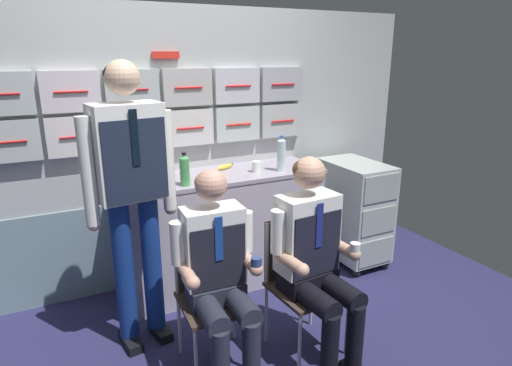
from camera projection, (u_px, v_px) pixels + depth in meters
name	position (u px, v px, depth m)	size (l,w,h in m)	color
galley_bulkhead	(178.00, 150.00, 3.42)	(4.20, 0.14, 2.15)	#B2B7B7
galley_counter	(222.00, 229.00, 3.46)	(1.61, 0.53, 0.92)	#AFA5B5
service_trolley	(354.00, 209.00, 3.82)	(0.40, 0.65, 0.91)	black
folding_chair_left	(210.00, 281.00, 2.58)	(0.42, 0.42, 0.83)	#A8AAAF
crew_member_left	(219.00, 270.00, 2.40)	(0.48, 0.60, 1.21)	black
folding_chair_center	(298.00, 270.00, 2.72)	(0.43, 0.43, 0.83)	#A8AAAF
crew_member_center	(315.00, 254.00, 2.54)	(0.50, 0.62, 1.24)	black
crew_member_standing	(131.00, 181.00, 2.57)	(0.55, 0.31, 1.77)	black
water_bottle_tall	(185.00, 170.00, 3.00)	(0.07, 0.07, 0.24)	#479C55
water_bottle_short	(281.00, 154.00, 3.38)	(0.07, 0.07, 0.28)	silver
coffee_cup_white	(256.00, 166.00, 3.37)	(0.07, 0.07, 0.08)	white
paper_cup_blue	(128.00, 176.00, 3.11)	(0.07, 0.07, 0.08)	tan
coffee_cup_spare	(151.00, 177.00, 3.13)	(0.06, 0.06, 0.06)	white
espresso_cup_small	(305.00, 163.00, 3.50)	(0.07, 0.07, 0.07)	silver
snack_banana	(225.00, 167.00, 3.46)	(0.17, 0.10, 0.04)	yellow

